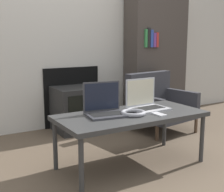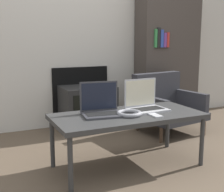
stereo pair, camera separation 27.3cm
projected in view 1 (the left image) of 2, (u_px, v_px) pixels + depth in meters
ground_plane at (147, 175)px, 2.39m from camera, size 14.00×14.00×0.00m
wall_back at (62, 15)px, 3.53m from camera, size 7.00×0.08×2.60m
table at (131, 118)px, 2.51m from camera, size 1.20×0.56×0.44m
laptop_left at (105, 108)px, 2.46m from camera, size 0.34×0.28×0.25m
laptop_right at (146, 102)px, 2.66m from camera, size 0.32×0.25×0.25m
headphones at (133, 113)px, 2.45m from camera, size 0.20×0.20×0.03m
phone at (159, 114)px, 2.46m from camera, size 0.06×0.13×0.01m
tv at (80, 108)px, 3.54m from camera, size 0.58×0.45×0.50m
armchair at (157, 102)px, 3.54m from camera, size 0.73×0.67×0.65m
bookshelf at (156, 53)px, 4.05m from camera, size 0.80×0.32×1.68m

